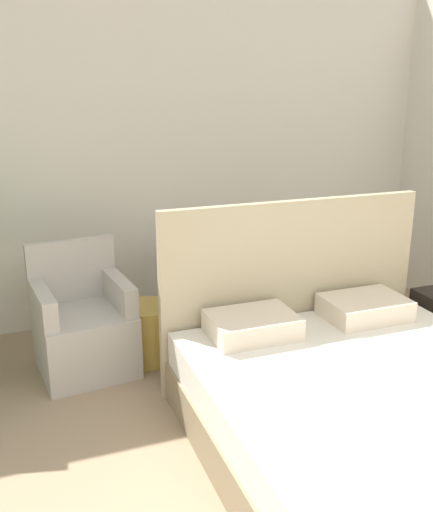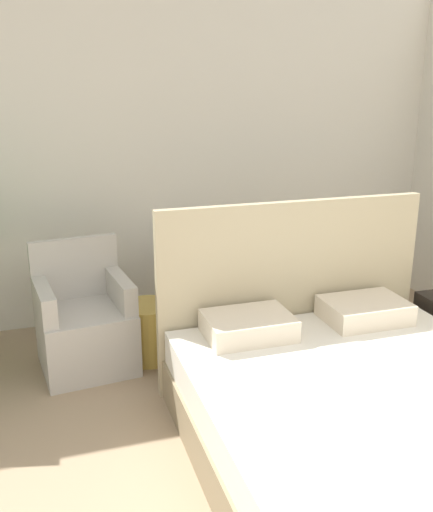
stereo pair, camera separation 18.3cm
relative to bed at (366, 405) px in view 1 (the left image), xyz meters
name	(u,v)px [view 1 (the left image)]	position (x,y,z in m)	size (l,w,h in m)	color
wall_back	(150,152)	(-0.62, 2.36, 1.17)	(10.00, 0.06, 2.90)	silver
bed	(366,405)	(0.00, 0.00, 0.00)	(1.88, 2.05, 1.27)	#8C7A5B
armchair_near_window_left	(84,331)	(-1.36, 1.50, 0.02)	(0.71, 0.69, 0.91)	#B7B2A8
armchair_near_window_right	(206,313)	(-0.43, 1.50, 0.02)	(0.71, 0.69, 0.91)	#B7B2A8
side_table	(148,333)	(-0.89, 1.49, -0.06)	(0.40, 0.40, 0.43)	gold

